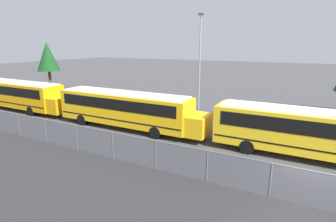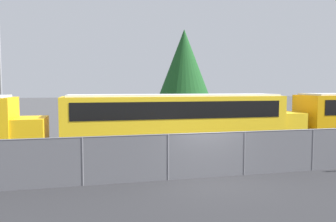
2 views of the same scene
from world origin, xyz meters
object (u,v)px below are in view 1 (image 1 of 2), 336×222
school_bus_0 (18,93)px  light_pole (200,59)px  tree_1 (48,57)px  school_bus_1 (126,107)px  school_bus_2 (321,132)px

school_bus_0 → light_pole: light_pole is taller
school_bus_0 → tree_1: 14.92m
school_bus_1 → school_bus_2: (14.08, 0.31, 0.00)m
light_pole → tree_1: bearing=175.1°
school_bus_0 → school_bus_1: same height
school_bus_0 → light_pole: size_ratio=1.36×
school_bus_0 → school_bus_2: bearing=0.8°
school_bus_2 → light_pole: light_pole is taller
school_bus_1 → school_bus_2: same height
school_bus_1 → school_bus_2: bearing=1.3°
light_pole → tree_1: 26.38m
school_bus_2 → tree_1: size_ratio=1.87×
light_pole → tree_1: light_pole is taller
school_bus_2 → light_pole: size_ratio=1.36×
school_bus_0 → school_bus_2: size_ratio=1.00×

